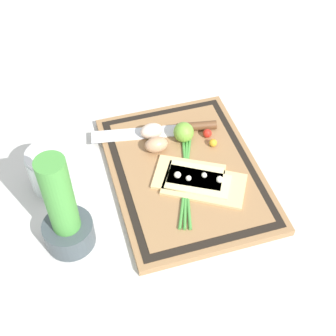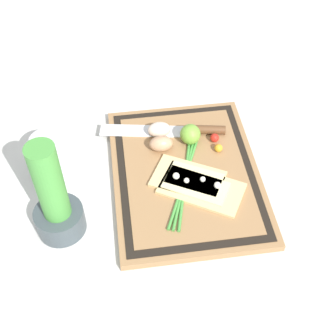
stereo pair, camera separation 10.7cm
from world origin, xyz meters
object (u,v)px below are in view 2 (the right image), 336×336
at_px(egg_brown, 161,144).
at_px(lime, 190,134).
at_px(egg_pink, 159,130).
at_px(cherry_tomato_yellow, 218,148).
at_px(pizza_slice_near, 200,188).
at_px(pizza_slice_far, 190,179).
at_px(herb_pot, 55,203).
at_px(knife, 183,130).
at_px(cherry_tomato_red, 215,138).
at_px(sauce_jar, 53,158).

distance_m(egg_brown, lime, 0.08).
bearing_deg(egg_pink, cherry_tomato_yellow, -118.62).
distance_m(pizza_slice_near, pizza_slice_far, 0.03).
xyz_separation_m(pizza_slice_far, egg_brown, (0.11, 0.05, 0.01)).
height_order(egg_pink, lime, lime).
bearing_deg(egg_pink, egg_brown, 178.04).
height_order(lime, cherry_tomato_yellow, lime).
bearing_deg(herb_pot, lime, -57.45).
xyz_separation_m(pizza_slice_far, cherry_tomato_yellow, (0.08, -0.08, 0.00)).
relative_size(pizza_slice_far, egg_pink, 3.30).
distance_m(pizza_slice_far, lime, 0.13).
relative_size(knife, cherry_tomato_yellow, 15.92).
bearing_deg(egg_pink, lime, -114.27).
relative_size(knife, egg_brown, 5.54).
distance_m(cherry_tomato_red, sauce_jar, 0.39).
bearing_deg(cherry_tomato_red, cherry_tomato_yellow, -175.68).
height_order(pizza_slice_near, pizza_slice_far, same).
bearing_deg(knife, cherry_tomato_yellow, -135.73).
distance_m(pizza_slice_near, cherry_tomato_yellow, 0.13).
height_order(pizza_slice_far, lime, lime).
xyz_separation_m(knife, egg_brown, (-0.05, 0.06, 0.01)).
distance_m(egg_pink, cherry_tomato_red, 0.14).
height_order(egg_brown, cherry_tomato_red, egg_brown).
bearing_deg(pizza_slice_far, pizza_slice_near, -147.78).
relative_size(cherry_tomato_yellow, sauce_jar, 0.19).
distance_m(lime, cherry_tomato_yellow, 0.08).
relative_size(knife, egg_pink, 5.54).
height_order(pizza_slice_near, sauce_jar, sauce_jar).
bearing_deg(knife, cherry_tomato_red, -120.12).
bearing_deg(cherry_tomato_yellow, lime, 56.79).
bearing_deg(cherry_tomato_yellow, egg_brown, 79.65).
bearing_deg(cherry_tomato_yellow, herb_pot, 112.93).
relative_size(pizza_slice_near, lime, 4.16).
relative_size(pizza_slice_near, sauce_jar, 1.99).
xyz_separation_m(pizza_slice_near, cherry_tomato_yellow, (0.11, -0.06, 0.00)).
bearing_deg(sauce_jar, herb_pot, -174.54).
bearing_deg(egg_brown, lime, -77.75).
height_order(cherry_tomato_red, cherry_tomato_yellow, cherry_tomato_red).
bearing_deg(lime, pizza_slice_far, 170.58).
xyz_separation_m(pizza_slice_near, egg_pink, (0.18, 0.07, 0.01)).
xyz_separation_m(cherry_tomato_yellow, sauce_jar, (0.01, 0.39, 0.01)).
height_order(lime, cherry_tomato_red, lime).
height_order(knife, cherry_tomato_yellow, knife).
height_order(pizza_slice_near, knife, pizza_slice_near).
height_order(pizza_slice_far, cherry_tomato_red, pizza_slice_far).
xyz_separation_m(knife, cherry_tomato_red, (-0.04, -0.07, 0.00)).
height_order(egg_pink, herb_pot, herb_pot).
bearing_deg(egg_pink, pizza_slice_near, -159.17).
bearing_deg(pizza_slice_far, cherry_tomato_yellow, -45.37).
height_order(knife, egg_pink, egg_pink).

